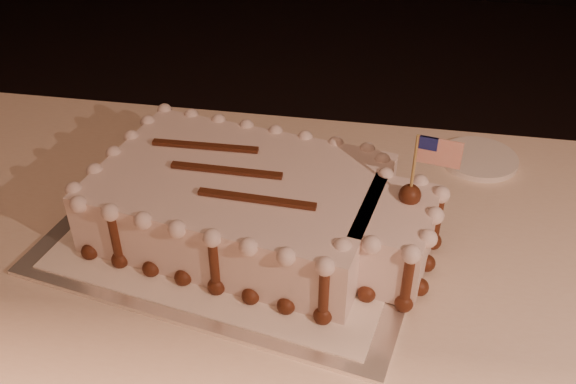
% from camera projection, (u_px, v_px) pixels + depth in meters
% --- Properties ---
extents(banquet_table, '(2.40, 0.80, 0.75)m').
position_uv_depth(banquet_table, '(305.00, 378.00, 1.30)').
color(banquet_table, beige).
rests_on(banquet_table, ground).
extents(cake_board, '(0.68, 0.56, 0.01)m').
position_uv_depth(cake_board, '(242.00, 230.00, 1.09)').
color(cake_board, white).
rests_on(cake_board, banquet_table).
extents(doily, '(0.61, 0.50, 0.00)m').
position_uv_depth(doily, '(242.00, 228.00, 1.09)').
color(doily, white).
rests_on(doily, cake_board).
extents(sheet_cake, '(0.59, 0.40, 0.23)m').
position_uv_depth(sheet_cake, '(258.00, 206.00, 1.05)').
color(sheet_cake, white).
rests_on(sheet_cake, doily).
extents(side_plate, '(0.15, 0.15, 0.01)m').
position_uv_depth(side_plate, '(479.00, 159.00, 1.27)').
color(side_plate, white).
rests_on(side_plate, banquet_table).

